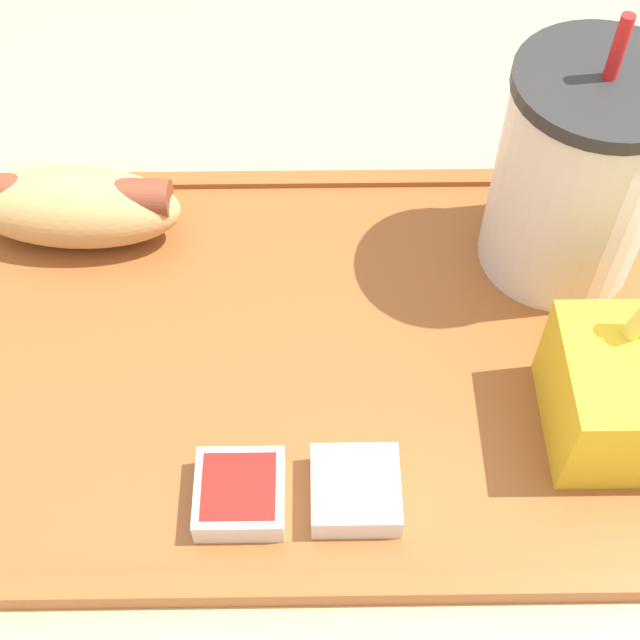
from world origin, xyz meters
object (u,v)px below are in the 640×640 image
object	(u,v)px
hot_dog_far	(74,205)
soda_cup	(578,174)
sauce_cup_ketchup	(240,493)
sauce_cup_mayo	(355,489)

from	to	relation	value
hot_dog_far	soda_cup	bearing A→B (deg)	-3.82
soda_cup	sauce_cup_ketchup	distance (m)	0.25
hot_dog_far	sauce_cup_ketchup	size ratio (longest dim) A/B	3.00
soda_cup	sauce_cup_mayo	xyz separation A→B (m)	(-0.13, -0.16, -0.06)
soda_cup	hot_dog_far	size ratio (longest dim) A/B	1.27
hot_dog_far	sauce_cup_ketchup	bearing A→B (deg)	-59.72
hot_dog_far	sauce_cup_ketchup	world-z (taller)	hot_dog_far
hot_dog_far	sauce_cup_ketchup	distance (m)	0.21
soda_cup	hot_dog_far	xyz separation A→B (m)	(-0.29, 0.02, -0.04)
hot_dog_far	sauce_cup_mayo	xyz separation A→B (m)	(0.16, -0.18, -0.02)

